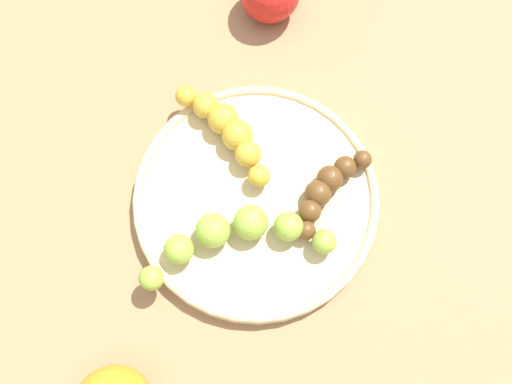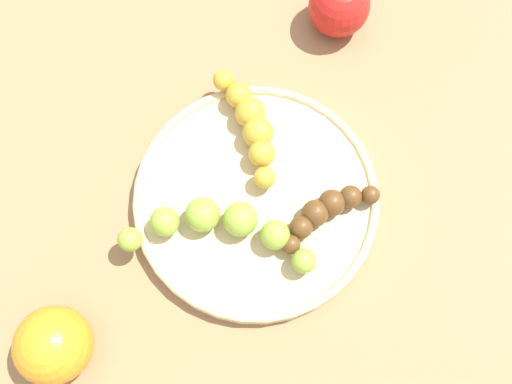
{
  "view_description": "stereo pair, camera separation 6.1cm",
  "coord_description": "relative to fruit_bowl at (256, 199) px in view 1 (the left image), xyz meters",
  "views": [
    {
      "loc": [
        0.03,
        -0.18,
        0.62
      ],
      "look_at": [
        0.0,
        0.0,
        0.04
      ],
      "focal_mm": 40.92,
      "sensor_mm": 36.0,
      "label": 1
    },
    {
      "loc": [
        0.09,
        -0.16,
        0.62
      ],
      "look_at": [
        0.0,
        0.0,
        0.04
      ],
      "focal_mm": 40.92,
      "sensor_mm": 36.0,
      "label": 2
    }
  ],
  "objects": [
    {
      "name": "banana_green",
      "position": [
        -0.01,
        -0.05,
        0.03
      ],
      "size": [
        0.19,
        0.1,
        0.04
      ],
      "rotation": [
        0.0,
        0.0,
        1.95
      ],
      "color": "#8CAD38",
      "rests_on": "fruit_bowl"
    },
    {
      "name": "banana_overripe",
      "position": [
        0.07,
        0.02,
        0.02
      ],
      "size": [
        0.07,
        0.11,
        0.03
      ],
      "rotation": [
        0.0,
        0.0,
        2.64
      ],
      "color": "#593819",
      "rests_on": "fruit_bowl"
    },
    {
      "name": "banana_spotted",
      "position": [
        -0.04,
        0.07,
        0.02
      ],
      "size": [
        0.11,
        0.1,
        0.03
      ],
      "rotation": [
        0.0,
        0.0,
        0.86
      ],
      "color": "gold",
      "rests_on": "fruit_bowl"
    },
    {
      "name": "ground_plane",
      "position": [
        0.0,
        0.0,
        -0.01
      ],
      "size": [
        2.4,
        2.4,
        0.0
      ],
      "primitive_type": "plane",
      "color": "#936D47"
    },
    {
      "name": "fruit_bowl",
      "position": [
        0.0,
        0.0,
        0.0
      ],
      "size": [
        0.27,
        0.27,
        0.02
      ],
      "color": "#D1B784",
      "rests_on": "ground_plane"
    }
  ]
}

